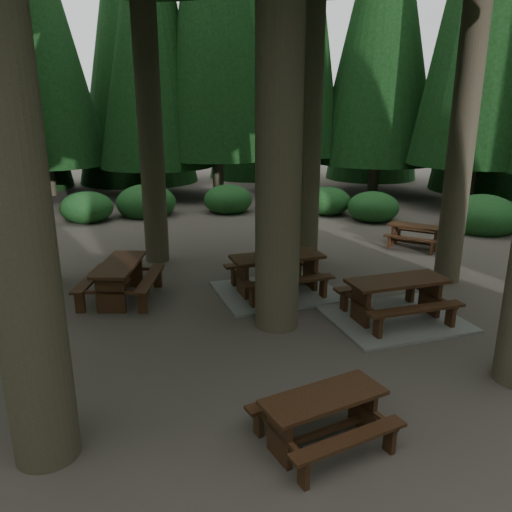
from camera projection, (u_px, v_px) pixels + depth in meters
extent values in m
plane|color=#4A433C|center=(238.00, 332.00, 9.46)|extent=(80.00, 80.00, 0.00)
cube|color=gray|center=(394.00, 319.00, 9.99)|extent=(2.78, 2.40, 0.05)
cube|color=#34190F|center=(398.00, 281.00, 9.76)|extent=(2.06, 1.02, 0.07)
cube|color=#34190F|center=(379.00, 286.00, 10.46)|extent=(2.00, 0.52, 0.06)
cube|color=#34190F|center=(416.00, 309.00, 9.25)|extent=(2.00, 0.52, 0.06)
cube|color=#34190F|center=(360.00, 306.00, 9.65)|extent=(0.16, 0.61, 0.79)
cube|color=#34190F|center=(361.00, 303.00, 9.63)|extent=(0.29, 1.60, 0.07)
cube|color=#34190F|center=(430.00, 297.00, 10.12)|extent=(0.16, 0.61, 0.79)
cube|color=#34190F|center=(430.00, 294.00, 10.10)|extent=(0.29, 1.60, 0.07)
cube|color=#34190F|center=(395.00, 311.00, 9.94)|extent=(1.65, 0.30, 0.09)
cube|color=#34190F|center=(119.00, 264.00, 10.85)|extent=(1.12, 2.05, 0.06)
cube|color=#34190F|center=(91.00, 278.00, 10.96)|extent=(0.65, 1.96, 0.05)
cube|color=#34190F|center=(150.00, 278.00, 10.94)|extent=(0.65, 1.96, 0.05)
cube|color=#34190F|center=(111.00, 295.00, 10.23)|extent=(0.60, 0.20, 0.78)
cube|color=#34190F|center=(110.00, 292.00, 10.21)|extent=(1.55, 0.39, 0.06)
cube|color=#34190F|center=(130.00, 271.00, 11.72)|extent=(0.60, 0.20, 0.78)
cube|color=#34190F|center=(130.00, 269.00, 11.70)|extent=(1.55, 0.39, 0.06)
cube|color=#34190F|center=(122.00, 291.00, 11.03)|extent=(0.40, 1.60, 0.09)
cube|color=gray|center=(277.00, 292.00, 11.46)|extent=(2.94, 2.55, 0.05)
cube|color=#34190F|center=(277.00, 257.00, 11.22)|extent=(2.17, 1.10, 0.07)
cube|color=#34190F|center=(267.00, 263.00, 11.94)|extent=(2.09, 0.59, 0.06)
cube|color=#34190F|center=(289.00, 281.00, 10.69)|extent=(2.09, 0.59, 0.06)
cube|color=#34190F|center=(243.00, 279.00, 11.09)|extent=(0.18, 0.64, 0.83)
cube|color=#34190F|center=(242.00, 277.00, 11.07)|extent=(0.34, 1.66, 0.07)
cube|color=#34190F|center=(310.00, 272.00, 11.61)|extent=(0.18, 0.64, 0.83)
cube|color=#34190F|center=(310.00, 269.00, 11.59)|extent=(0.34, 1.66, 0.07)
cube|color=#34190F|center=(277.00, 284.00, 11.41)|extent=(1.72, 0.35, 0.09)
cube|color=#34190F|center=(416.00, 226.00, 14.97)|extent=(1.59, 1.51, 0.05)
cube|color=#34190F|center=(420.00, 231.00, 15.48)|extent=(1.32, 1.21, 0.04)
cube|color=#34190F|center=(411.00, 238.00, 14.61)|extent=(1.32, 1.21, 0.04)
cube|color=#34190F|center=(394.00, 235.00, 15.38)|extent=(0.37, 0.41, 0.63)
cube|color=#34190F|center=(394.00, 233.00, 15.37)|extent=(0.90, 0.99, 0.05)
cube|color=#34190F|center=(437.00, 240.00, 14.75)|extent=(0.37, 0.41, 0.63)
cube|color=#34190F|center=(437.00, 238.00, 14.74)|extent=(0.90, 0.99, 0.05)
cube|color=#34190F|center=(415.00, 242.00, 15.11)|extent=(1.03, 0.93, 0.07)
cube|color=#34190F|center=(324.00, 397.00, 6.15)|extent=(1.70, 1.07, 0.05)
cube|color=#34190F|center=(300.00, 395.00, 6.67)|extent=(1.57, 0.69, 0.04)
cube|color=#34190F|center=(350.00, 439.00, 5.78)|extent=(1.57, 0.69, 0.04)
cube|color=#34190F|center=(280.00, 436.00, 5.97)|extent=(0.21, 0.48, 0.63)
cube|color=#34190F|center=(280.00, 433.00, 5.95)|extent=(0.45, 1.24, 0.05)
cube|color=#34190F|center=(362.00, 407.00, 6.54)|extent=(0.21, 0.48, 0.63)
cube|color=#34190F|center=(363.00, 404.00, 6.52)|extent=(0.45, 1.24, 0.05)
cube|color=#34190F|center=(322.00, 432.00, 6.30)|extent=(1.28, 0.47, 0.07)
ellipsoid|color=#1B5124|center=(482.00, 219.00, 17.08)|extent=(2.42, 2.42, 1.49)
ellipsoid|color=#1B5124|center=(373.00, 210.00, 18.66)|extent=(1.90, 1.90, 1.17)
ellipsoid|color=#1B5124|center=(327.00, 204.00, 19.82)|extent=(1.84, 1.84, 1.13)
ellipsoid|color=#1B5124|center=(228.00, 202.00, 20.16)|extent=(1.95, 1.95, 1.20)
ellipsoid|color=#1B5124|center=(146.00, 205.00, 19.56)|extent=(2.31, 2.31, 1.42)
ellipsoid|color=#1B5124|center=(87.00, 210.00, 18.57)|extent=(1.93, 1.93, 1.19)
cone|color=black|center=(384.00, 10.00, 22.26)|extent=(5.73, 5.73, 13.48)
cone|color=black|center=(149.00, 15.00, 21.41)|extent=(5.17, 5.17, 12.91)
cone|color=black|center=(30.00, 11.00, 21.72)|extent=(5.82, 5.82, 13.26)
cone|color=black|center=(381.00, 4.00, 27.24)|extent=(5.26, 5.26, 19.02)
cone|color=black|center=(254.00, 34.00, 28.22)|extent=(5.34, 5.34, 16.14)
cone|color=black|center=(130.00, 21.00, 26.24)|extent=(6.57, 6.57, 16.86)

